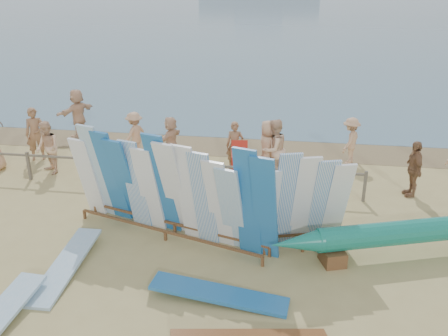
% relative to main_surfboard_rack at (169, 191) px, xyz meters
% --- Properties ---
extents(ground, '(160.00, 160.00, 0.00)m').
position_rel_main_surfboard_rack_xyz_m(ground, '(-1.18, -0.28, -1.19)').
color(ground, tan).
rests_on(ground, ground).
extents(ocean, '(320.00, 240.00, 0.02)m').
position_rel_main_surfboard_rack_xyz_m(ocean, '(-1.18, 127.72, -1.19)').
color(ocean, slate).
rests_on(ocean, ground).
extents(wet_sand_strip, '(40.00, 2.60, 0.01)m').
position_rel_main_surfboard_rack_xyz_m(wet_sand_strip, '(-1.18, 6.92, -1.19)').
color(wet_sand_strip, olive).
rests_on(wet_sand_strip, ground).
extents(fence, '(12.08, 0.08, 0.90)m').
position_rel_main_surfboard_rack_xyz_m(fence, '(-1.18, 2.72, -0.56)').
color(fence, '#655C4C').
rests_on(fence, ground).
extents(main_surfboard_rack, '(5.28, 2.18, 2.66)m').
position_rel_main_surfboard_rack_xyz_m(main_surfboard_rack, '(0.00, 0.00, 0.00)').
color(main_surfboard_rack, brown).
rests_on(main_surfboard_rack, ground).
extents(side_surfboard_rack, '(2.20, 1.21, 2.45)m').
position_rel_main_surfboard_rack_xyz_m(side_surfboard_rack, '(3.09, -0.03, -0.09)').
color(side_surfboard_rack, brown).
rests_on(side_surfboard_rack, ground).
extents(outrigger_canoe, '(5.98, 2.51, 0.88)m').
position_rel_main_surfboard_rack_xyz_m(outrigger_canoe, '(5.37, -0.03, -0.63)').
color(outrigger_canoe, brown).
rests_on(outrigger_canoe, ground).
extents(vendor_table, '(1.03, 0.81, 1.24)m').
position_rel_main_surfboard_rack_xyz_m(vendor_table, '(1.07, 0.68, -0.78)').
color(vendor_table, brown).
rests_on(vendor_table, ground).
extents(flat_board_d, '(2.74, 0.79, 0.25)m').
position_rel_main_surfboard_rack_xyz_m(flat_board_d, '(1.55, -2.21, -1.19)').
color(flat_board_d, '#2269AE').
rests_on(flat_board_d, ground).
extents(flat_board_a, '(0.63, 2.71, 0.26)m').
position_rel_main_surfboard_rack_xyz_m(flat_board_a, '(-1.83, -1.71, -1.19)').
color(flat_board_a, '#87B5D9').
rests_on(flat_board_a, ground).
extents(beach_chair_left, '(0.57, 0.59, 0.86)m').
position_rel_main_surfboard_rack_xyz_m(beach_chair_left, '(-1.86, 3.32, -0.94)').
color(beach_chair_left, '#B42013').
rests_on(beach_chair_left, ground).
extents(beach_chair_right, '(0.73, 0.74, 0.82)m').
position_rel_main_surfboard_rack_xyz_m(beach_chair_right, '(-0.43, 3.44, -0.95)').
color(beach_chair_right, '#B42013').
rests_on(beach_chair_right, ground).
extents(stroller, '(0.72, 0.94, 1.19)m').
position_rel_main_surfboard_rack_xyz_m(stroller, '(1.22, 3.64, -0.71)').
color(stroller, '#B42013').
rests_on(stroller, ground).
extents(beachgoer_3, '(0.82, 1.11, 1.59)m').
position_rel_main_surfboard_rack_xyz_m(beachgoer_3, '(-2.62, 5.21, -0.40)').
color(beachgoer_3, tan).
rests_on(beachgoer_3, ground).
extents(beachgoer_1, '(0.75, 0.63, 1.81)m').
position_rel_main_surfboard_rack_xyz_m(beachgoer_1, '(-5.84, 4.44, -0.29)').
color(beachgoer_1, '#8C6042').
rests_on(beachgoer_1, ground).
extents(beachgoer_8, '(0.93, 0.99, 1.89)m').
position_rel_main_surfboard_rack_xyz_m(beachgoer_8, '(2.23, 3.99, -0.25)').
color(beachgoer_8, beige).
rests_on(beachgoer_8, ground).
extents(beachgoer_5, '(0.89, 1.50, 1.54)m').
position_rel_main_surfboard_rack_xyz_m(beachgoer_5, '(-1.29, 5.03, -0.42)').
color(beachgoer_5, beige).
rests_on(beachgoer_5, ground).
extents(beachgoer_7, '(0.58, 0.32, 1.58)m').
position_rel_main_surfboard_rack_xyz_m(beachgoer_7, '(0.94, 4.59, -0.40)').
color(beachgoer_7, '#8C6042').
rests_on(beachgoer_7, ground).
extents(beachgoer_10, '(0.53, 1.00, 1.63)m').
position_rel_main_surfboard_rack_xyz_m(beachgoer_10, '(6.19, 3.35, -0.38)').
color(beachgoer_10, '#8C6042').
rests_on(beachgoer_10, ground).
extents(beachgoer_6, '(0.80, 0.97, 1.79)m').
position_rel_main_surfboard_rack_xyz_m(beachgoer_6, '(2.02, 4.20, -0.29)').
color(beachgoer_6, tan).
rests_on(beachgoer_6, ground).
extents(beachgoer_9, '(0.80, 1.10, 1.58)m').
position_rel_main_surfboard_rack_xyz_m(beachgoer_9, '(4.66, 5.68, -0.40)').
color(beachgoer_9, tan).
rests_on(beachgoer_9, ground).
extents(beachgoer_11, '(1.22, 1.80, 1.86)m').
position_rel_main_surfboard_rack_xyz_m(beachgoer_11, '(-5.57, 7.15, -0.26)').
color(beachgoer_11, beige).
rests_on(beachgoer_11, ground).
extents(beachgoer_2, '(0.88, 0.84, 1.69)m').
position_rel_main_surfboard_rack_xyz_m(beachgoer_2, '(-4.83, 3.32, -0.34)').
color(beachgoer_2, beige).
rests_on(beachgoer_2, ground).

